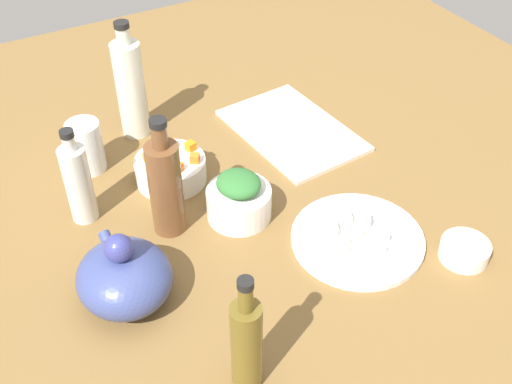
{
  "coord_description": "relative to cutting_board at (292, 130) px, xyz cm",
  "views": [
    {
      "loc": [
        -79.76,
        44.38,
        86.26
      ],
      "look_at": [
        0.0,
        0.0,
        8.0
      ],
      "focal_mm": 44.5,
      "sensor_mm": 36.0,
      "label": 1
    }
  ],
  "objects": [
    {
      "name": "bottle_0",
      "position": [
        -51.56,
        39.57,
        8.64
      ],
      "size": [
        4.56,
        4.56,
        22.39
      ],
      "color": "brown",
      "rests_on": "tabletop"
    },
    {
      "name": "carrot_cube_2",
      "position": [
        -0.7,
        34.41,
        5.56
      ],
      "size": [
        1.89,
        1.89,
        1.8
      ],
      "primitive_type": "cube",
      "rotation": [
        0.0,
        0.0,
        1.62
      ],
      "color": "orange",
      "rests_on": "bowl_carrots"
    },
    {
      "name": "tofu_cube_1",
      "position": [
        -35.93,
        8.33,
        1.8
      ],
      "size": [
        2.94,
        2.94,
        2.2
      ],
      "primitive_type": "cube",
      "rotation": [
        0.0,
        0.0,
        0.45
      ],
      "color": "silver",
      "rests_on": "plate_tofu"
    },
    {
      "name": "carrot_cube_3",
      "position": [
        1.92,
        33.08,
        5.56
      ],
      "size": [
        2.44,
        2.44,
        1.8
      ],
      "primitive_type": "cube",
      "rotation": [
        0.0,
        0.0,
        2.65
      ],
      "color": "orange",
      "rests_on": "bowl_carrots"
    },
    {
      "name": "carrot_cube_4",
      "position": [
        1.34,
        28.74,
        5.56
      ],
      "size": [
        2.27,
        2.27,
        1.8
      ],
      "primitive_type": "cube",
      "rotation": [
        0.0,
        0.0,
        2.82
      ],
      "color": "orange",
      "rests_on": "bowl_carrots"
    },
    {
      "name": "tofu_cube_4",
      "position": [
        -38.68,
        4.95,
        1.8
      ],
      "size": [
        2.25,
        2.25,
        2.2
      ],
      "primitive_type": "cube",
      "rotation": [
        0.0,
        0.0,
        1.6
      ],
      "color": "white",
      "rests_on": "plate_tofu"
    },
    {
      "name": "tabletop",
      "position": [
        -19.37,
        20.12,
        -2.0
      ],
      "size": [
        190.0,
        190.0,
        3.0
      ],
      "primitive_type": "cube",
      "color": "brown",
      "rests_on": "ground"
    },
    {
      "name": "dumpling_1",
      "position": [
        -4.2,
        1.1,
        1.79
      ],
      "size": [
        6.98,
        6.94,
        2.57
      ],
      "primitive_type": "pyramid",
      "rotation": [
        0.0,
        0.0,
        0.74
      ],
      "color": "beige",
      "rests_on": "cutting_board"
    },
    {
      "name": "dumpling_2",
      "position": [
        7.79,
        4.6,
        1.53
      ],
      "size": [
        6.46,
        6.65,
        2.06
      ],
      "primitive_type": "pyramid",
      "rotation": [
        0.0,
        0.0,
        4.22
      ],
      "color": "beige",
      "rests_on": "cutting_board"
    },
    {
      "name": "bottle_3",
      "position": [
        -15.3,
        36.43,
        9.67
      ],
      "size": [
        6.11,
        6.11,
        24.42
      ],
      "color": "brown",
      "rests_on": "tabletop"
    },
    {
      "name": "bottle_1",
      "position": [
        17.29,
        30.64,
        11.04
      ],
      "size": [
        6.33,
        6.33,
        26.69
      ],
      "color": "silver",
      "rests_on": "tabletop"
    },
    {
      "name": "tofu_cube_2",
      "position": [
        -33.53,
        4.95,
        1.8
      ],
      "size": [
        3.03,
        3.03,
        2.2
      ],
      "primitive_type": "cube",
      "rotation": [
        0.0,
        0.0,
        1.01
      ],
      "color": "white",
      "rests_on": "plate_tofu"
    },
    {
      "name": "tofu_cube_0",
      "position": [
        -32.47,
        11.67,
        1.8
      ],
      "size": [
        2.81,
        2.81,
        2.2
      ],
      "primitive_type": "cube",
      "rotation": [
        0.0,
        0.0,
        2.8
      ],
      "color": "silver",
      "rests_on": "plate_tofu"
    },
    {
      "name": "chopped_greens_mound",
      "position": [
        -18.76,
        23.49,
        7.55
      ],
      "size": [
        10.58,
        10.22,
        3.6
      ],
      "primitive_type": "ellipsoid",
      "rotation": [
        0.0,
        0.0,
        0.28
      ],
      "color": "#316F33",
      "rests_on": "bowl_greens"
    },
    {
      "name": "bottle_2",
      "position": [
        -4.62,
        49.51,
        8.05
      ],
      "size": [
        5.04,
        5.04,
        20.12
      ],
      "color": "silver",
      "rests_on": "tabletop"
    },
    {
      "name": "cutting_board",
      "position": [
        0.0,
        0.0,
        0.0
      ],
      "size": [
        33.65,
        23.83,
        1.0
      ],
      "primitive_type": "cube",
      "rotation": [
        0.0,
        0.0,
        0.09
      ],
      "color": "silver",
      "rests_on": "tabletop"
    },
    {
      "name": "carrot_cube_6",
      "position": [
        -4.85,
        33.51,
        5.56
      ],
      "size": [
        2.49,
        2.49,
        1.8
      ],
      "primitive_type": "cube",
      "rotation": [
        0.0,
        0.0,
        0.99
      ],
      "color": "orange",
      "rests_on": "bowl_carrots"
    },
    {
      "name": "tofu_cube_5",
      "position": [
        -41.03,
        7.59,
        1.8
      ],
      "size": [
        2.56,
        2.56,
        2.2
      ],
      "primitive_type": "cube",
      "rotation": [
        0.0,
        0.0,
        0.18
      ],
      "color": "white",
      "rests_on": "plate_tofu"
    },
    {
      "name": "dumpling_4",
      "position": [
        -9.17,
        5.72,
        1.78
      ],
      "size": [
        7.07,
        7.41,
        2.55
      ],
      "primitive_type": "pyramid",
      "rotation": [
        0.0,
        0.0,
        1.11
      ],
      "color": "beige",
      "rests_on": "cutting_board"
    },
    {
      "name": "dumpling_0",
      "position": [
        2.88,
        -0.49,
        1.86
      ],
      "size": [
        6.89,
        6.5,
        2.71
      ],
      "primitive_type": "pyramid",
      "rotation": [
        0.0,
        0.0,
        6.09
      ],
      "color": "beige",
      "rests_on": "cutting_board"
    },
    {
      "name": "plate_tofu",
      "position": [
        -35.68,
        7.77,
        0.1
      ],
      "size": [
        24.58,
        24.58,
        1.2
      ],
      "primitive_type": "cylinder",
      "color": "white",
      "rests_on": "tabletop"
    },
    {
      "name": "tofu_cube_6",
      "position": [
        -31.3,
        7.81,
        1.8
      ],
      "size": [
        2.76,
        2.76,
        2.2
      ],
      "primitive_type": "cube",
      "rotation": [
        0.0,
        0.0,
        2.83
      ],
      "color": "white",
      "rests_on": "plate_tofu"
    },
    {
      "name": "carrot_cube_0",
      "position": [
        -0.27,
        31.19,
        5.56
      ],
      "size": [
        2.22,
        2.22,
        1.8
      ],
      "primitive_type": "cube",
      "rotation": [
        0.0,
        0.0,
        1.29
      ],
      "color": "orange",
      "rests_on": "bowl_carrots"
    },
    {
      "name": "bowl_small_side",
      "position": [
        -48.16,
        -6.5,
        1.18
      ],
      "size": [
        8.84,
        8.84,
        3.35
      ],
      "primitive_type": "cylinder",
      "color": "white",
      "rests_on": "tabletop"
    },
    {
      "name": "carrot_cube_7",
      "position": [
        -1.35,
        25.42,
        5.56
      ],
      "size": [
        2.24,
        2.24,
        1.8
      ],
      "primitive_type": "cube",
      "rotation": [
        0.0,
        0.0,
        0.29
      ],
      "color": "orange",
      "rests_on": "bowl_carrots"
    },
    {
      "name": "tofu_cube_3",
      "position": [
        -37.17,
        12.39,
        1.8
      ],
      "size": [
        3.05,
        3.05,
        2.2
      ],
      "primitive_type": "cube",
      "rotation": [
        0.0,
        0.0,
        2.56
      ],
      "color": "white",
      "rests_on": "plate_tofu"
    },
    {
      "name": "carrot_cube_5",
      "position": [
        -5.44,
        26.39,
        5.56
      ],
      "size": [
        2.5,
        2.5,
        1.8
      ],
      "primitive_type": "cube",
      "rotation": [
        0.0,
        0.0,
        0.98
      ],
      "color": "orange",
      "rests_on": "bowl_carrots"
    },
    {
      "name": "teapot",
      "position": [
        -27.75,
        49.47,
        4.79
      ],
      "size": [
        18.16,
        15.67,
        14.27
      ],
      "color": "#3A467E",
      "rests_on": "tabletop"
    },
    {
      "name": "bowl_carrots",
      "position": [
        -2.35,
        30.59,
        2.08
      ],
      "size": [
        14.45,
        14.45,
        5.16
      ],
      "primitive_type": "cylinder",
      "color": "white",
      "rests_on": "tabletop"
    },
    {
      "name": "dumpling_3",
      "position": [
        9.84,
        -6.13,
        2.01
      ],
      "size": [
        6.8,
        6.45,
        3.03
      ],
      "primitive_type": "pyramid",
      "rotation": [
        0.0,
        0.0,
        5.89
      ],
      "color": "beige",
      "rests_on": "cutting_board"
    },
    {
      "name": "carrot_cube_1",
      "position": [
        -6.42,
        30.55,
        5.56
      ],
      "size": [
        2.51,
        2.51,
        1.8
      ],
      "primitive_type": "cube",
      "rotation": [
        0.0,
        0.0,
        0.61
      ],
      "color": "orange",
      "rests_on": "bowl_carrots"
    },
    {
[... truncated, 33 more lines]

